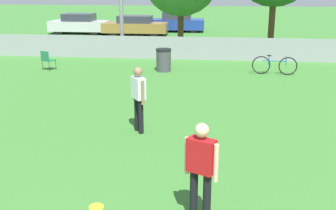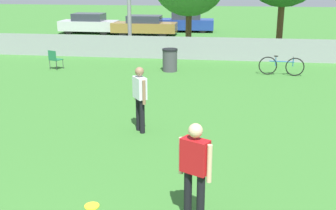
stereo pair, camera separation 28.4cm
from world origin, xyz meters
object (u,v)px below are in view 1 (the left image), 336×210
Objects in this scene: player_thrower_red at (201,166)px; player_receiver_white at (138,95)px; folding_chair_sideline at (47,59)px; parked_car_tan at (135,26)px; parked_car_blue at (177,22)px; frisbee_disc at (96,207)px; parked_car_silver at (79,24)px; bicycle_sideline at (274,65)px; trash_bin at (164,60)px.

player_thrower_red and player_receiver_white have the same top height.
folding_chair_sideline is 0.19× the size of parked_car_tan.
frisbee_disc is at bearing -90.52° from parked_car_blue.
parked_car_silver reaches higher than folding_chair_sideline.
bicycle_sideline is at bearing 114.15° from player_receiver_white.
bicycle_sideline is at bearing -156.10° from folding_chair_sideline.
parked_car_blue is at bearing 42.65° from parked_car_tan.
parked_car_silver is at bearing 166.68° from player_receiver_white.
parked_car_tan is at bearing 130.82° from player_thrower_red.
bicycle_sideline is 14.13m from parked_car_tan.
parked_car_tan is at bearing -139.57° from parked_car_blue.
bicycle_sideline is 4.59m from trash_bin.
player_thrower_red is 11.62m from trash_bin.
frisbee_disc is at bearing -159.76° from player_thrower_red.
player_receiver_white is at bearing -87.75° from trash_bin.
parked_car_tan is (-3.71, 18.93, -0.32)m from player_receiver_white.
player_receiver_white is 7.44m from trash_bin.
parked_car_blue is at bearing 16.50° from parked_car_silver.
player_thrower_red is 25.59m from parked_car_blue.
folding_chair_sideline is 11.98m from parked_car_tan.
trash_bin is (-4.59, 0.13, 0.10)m from bicycle_sideline.
parked_car_blue is at bearing 147.48° from player_receiver_white.
player_thrower_red is 0.38× the size of parked_car_tan.
player_receiver_white is 20.94m from parked_car_silver.
parked_car_blue reaches higher than bicycle_sideline.
parked_car_blue reaches higher than trash_bin.
parked_car_tan is at bearing 155.76° from player_receiver_white.
parked_car_tan reaches higher than folding_chair_sideline.
parked_car_silver is (-7.79, 23.20, 0.68)m from frisbee_disc.
folding_chair_sideline is 0.21× the size of parked_car_blue.
trash_bin is (4.97, 0.37, -0.00)m from folding_chair_sideline.
folding_chair_sideline is (-5.20, 10.84, 0.47)m from frisbee_disc.
parked_car_tan is at bearing 130.02° from bicycle_sideline.
player_receiver_white is 1.76× the size of trash_bin.
frisbee_disc is (-1.79, 0.23, -0.98)m from player_thrower_red.
parked_car_silver is (-7.56, 12.00, 0.21)m from trash_bin.
folding_chair_sideline is at bearing 149.78° from player_thrower_red.
parked_car_blue reaches higher than parked_car_silver.
player_thrower_red reaches higher than parked_car_blue.
parked_car_silver reaches higher than bicycle_sideline.
parked_car_blue is (-0.99, 25.21, 0.68)m from frisbee_disc.
trash_bin is at bearing 127.50° from player_thrower_red.
parked_car_silver reaches higher than frisbee_disc.
bicycle_sideline is 0.40× the size of parked_car_tan.
player_thrower_red reaches higher than parked_car_tan.
frisbee_disc is at bearing -105.98° from bicycle_sideline.
parked_car_blue is (-2.78, 25.44, -0.30)m from player_thrower_red.
folding_chair_sideline is at bearing -175.79° from trash_bin.
player_thrower_red reaches higher than trash_bin.
bicycle_sideline is (4.36, 11.07, 0.37)m from frisbee_disc.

